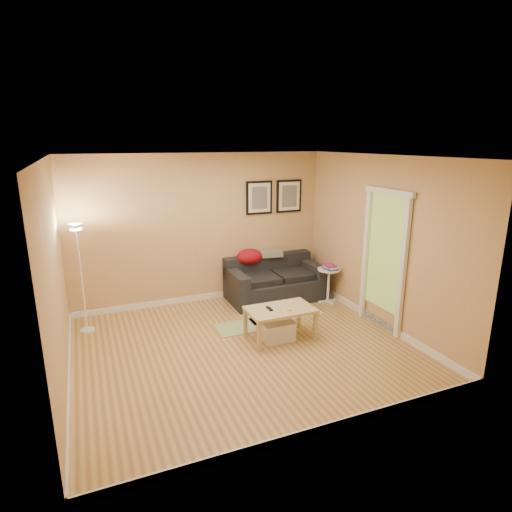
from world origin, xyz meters
The scene contains 25 objects.
floor centered at (0.00, 0.00, 0.00)m, with size 4.50×4.50×0.00m, color tan.
ceiling centered at (0.00, 0.00, 2.60)m, with size 4.50×4.50×0.00m, color white.
wall_back centered at (0.00, 2.00, 1.30)m, with size 4.50×4.50×0.00m, color tan.
wall_front centered at (0.00, -2.00, 1.30)m, with size 4.50×4.50×0.00m, color tan.
wall_left centered at (-2.25, 0.00, 1.30)m, with size 4.00×4.00×0.00m, color tan.
wall_right centered at (2.25, 0.00, 1.30)m, with size 4.00×4.00×0.00m, color tan.
baseboard_back centered at (0.00, 1.99, 0.05)m, with size 4.50×0.02×0.10m, color white.
baseboard_front centered at (0.00, -1.99, 0.05)m, with size 4.50×0.02×0.10m, color white.
baseboard_left centered at (-2.24, 0.00, 0.05)m, with size 0.02×4.00×0.10m, color white.
baseboard_right centered at (2.24, 0.00, 0.05)m, with size 0.02×4.00×0.10m, color white.
sofa centered at (1.21, 1.53, 0.38)m, with size 1.70×0.90×0.75m, color black, non-canonical shape.
red_throw centered at (0.82, 1.80, 0.77)m, with size 0.48×0.36×0.28m, color maroon, non-canonical shape.
plaid_throw centered at (1.24, 1.83, 0.78)m, with size 0.42×0.26×0.10m, color tan, non-canonical shape.
framed_print_left centered at (1.08, 1.98, 1.80)m, with size 0.50×0.04×0.60m, color black, non-canonical shape.
framed_print_right centered at (1.68, 1.98, 1.80)m, with size 0.50×0.04×0.60m, color black, non-canonical shape.
area_rug centered at (1.04, 0.99, 0.01)m, with size 1.25×0.85×0.01m, color beige.
green_runner centered at (0.16, 0.61, 0.01)m, with size 0.70×0.50×0.01m, color #668C4C.
coffee_table centered at (0.59, 0.03, 0.24)m, with size 0.95×0.58×0.48m, color tan, non-canonical shape.
remote_control centered at (0.43, 0.06, 0.49)m, with size 0.05×0.16×0.02m, color black.
tape_roll centered at (0.67, -0.10, 0.49)m, with size 0.07×0.07×0.03m, color yellow.
storage_bin centered at (0.54, 0.02, 0.14)m, with size 0.46×0.34×0.29m, color white, non-canonical shape.
side_table centered at (2.02, 1.03, 0.31)m, with size 0.40×0.40×0.61m, color white, non-canonical shape.
book_stack centered at (2.03, 1.02, 0.65)m, with size 0.20×0.26×0.08m, color navy, non-canonical shape.
floor_lamp centered at (-2.00, 1.39, 0.79)m, with size 0.22×0.22×1.67m, color white, non-canonical shape.
doorway centered at (2.20, -0.15, 1.02)m, with size 0.12×1.01×2.13m, color white, non-canonical shape.
Camera 1 is at (-1.90, -5.03, 2.80)m, focal length 29.67 mm.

